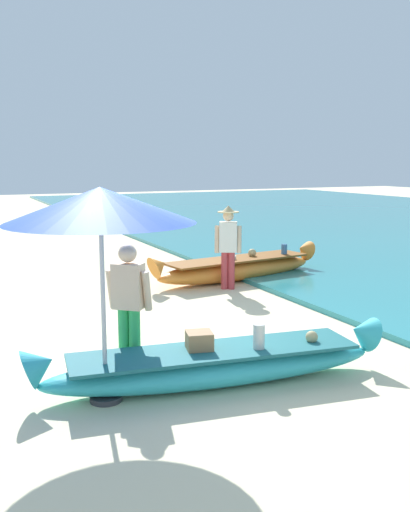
% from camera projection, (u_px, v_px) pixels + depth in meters
% --- Properties ---
extents(ground_plane, '(80.00, 80.00, 0.00)m').
position_uv_depth(ground_plane, '(169.00, 355.00, 7.87)').
color(ground_plane, beige).
extents(boat_cyan_foreground, '(4.43, 1.28, 0.73)m').
position_uv_depth(boat_cyan_foreground, '(215.00, 364.00, 6.80)').
color(boat_cyan_foreground, '#33B2BC').
rests_on(boat_cyan_foreground, ground).
extents(boat_orange_midground, '(4.41, 1.37, 0.81)m').
position_uv_depth(boat_orange_midground, '(238.00, 268.00, 12.74)').
color(boat_orange_midground, orange).
rests_on(boat_orange_midground, ground).
extents(person_vendor_hatted, '(0.58, 0.46, 1.74)m').
position_uv_depth(person_vendor_hatted, '(228.00, 241.00, 11.75)').
color(person_vendor_hatted, '#B2383D').
rests_on(person_vendor_hatted, ground).
extents(person_tourist_customer, '(0.54, 0.50, 1.66)m').
position_uv_depth(person_tourist_customer, '(129.00, 303.00, 6.88)').
color(person_tourist_customer, green).
rests_on(person_tourist_customer, ground).
extents(patio_umbrella_large, '(2.04, 2.04, 2.37)m').
position_uv_depth(patio_umbrella_large, '(100.00, 206.00, 6.01)').
color(patio_umbrella_large, '#B7B7BC').
rests_on(patio_umbrella_large, ground).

